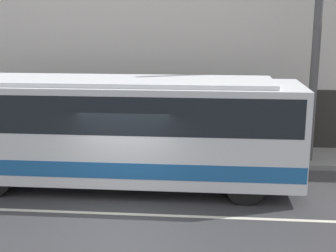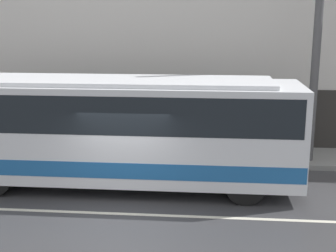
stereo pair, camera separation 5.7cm
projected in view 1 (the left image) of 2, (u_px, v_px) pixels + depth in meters
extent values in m
plane|color=#38383A|center=(120.00, 214.00, 12.11)|extent=(60.00, 60.00, 0.00)
cube|color=gray|center=(146.00, 154.00, 17.06)|extent=(60.00, 2.26, 0.18)
cube|color=silver|center=(149.00, 24.00, 17.23)|extent=(60.00, 0.30, 9.42)
cube|color=#2D2B28|center=(149.00, 118.00, 17.89)|extent=(60.00, 0.06, 2.35)
cube|color=beige|center=(120.00, 214.00, 12.10)|extent=(54.00, 0.14, 0.01)
cube|color=silver|center=(109.00, 129.00, 13.78)|extent=(11.09, 2.60, 2.77)
cube|color=#1E5999|center=(110.00, 156.00, 13.98)|extent=(11.04, 2.62, 0.45)
cube|color=black|center=(109.00, 107.00, 13.63)|extent=(10.76, 2.62, 1.05)
cube|color=orange|center=(302.00, 92.00, 13.04)|extent=(0.12, 1.95, 0.28)
cube|color=silver|center=(108.00, 81.00, 13.45)|extent=(9.43, 2.21, 0.12)
cylinder|color=black|center=(246.00, 185.00, 12.62)|extent=(1.10, 0.28, 1.10)
cylinder|color=black|center=(240.00, 160.00, 14.83)|extent=(1.10, 0.28, 1.10)
cylinder|color=black|center=(24.00, 154.00, 15.43)|extent=(1.10, 0.28, 1.10)
cylinder|color=#4C4C4F|center=(317.00, 29.00, 15.07)|extent=(0.27, 0.27, 8.83)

